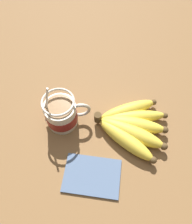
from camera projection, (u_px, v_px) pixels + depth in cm
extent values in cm
cube|color=brown|center=(77.00, 131.00, 62.15)|extent=(137.71, 137.71, 3.05)
cylinder|color=beige|center=(61.00, 114.00, 58.61)|extent=(8.43, 8.43, 7.97)
cylinder|color=maroon|center=(61.00, 115.00, 59.01)|extent=(8.63, 8.63, 3.53)
torus|color=beige|center=(80.00, 110.00, 58.04)|extent=(5.74, 0.90, 5.74)
cylinder|color=#997551|center=(59.00, 106.00, 55.09)|extent=(7.23, 7.23, 0.40)
torus|color=beige|center=(58.00, 102.00, 53.37)|extent=(8.43, 8.43, 0.60)
cylinder|color=silver|center=(47.00, 106.00, 54.42)|extent=(3.56, 0.50, 14.37)
ellipsoid|color=silver|center=(57.00, 119.00, 60.65)|extent=(3.00, 2.00, 0.80)
cylinder|color=#4C381E|center=(98.00, 118.00, 59.36)|extent=(2.00, 2.00, 3.00)
ellipsoid|color=gold|center=(126.00, 140.00, 56.94)|extent=(14.48, 15.33, 4.10)
sphere|color=#4C381E|center=(153.00, 160.00, 54.14)|extent=(1.84, 1.84, 1.84)
ellipsoid|color=gold|center=(131.00, 133.00, 57.81)|extent=(17.28, 13.26, 4.32)
sphere|color=#4C381E|center=(164.00, 146.00, 55.87)|extent=(1.94, 1.94, 1.94)
ellipsoid|color=gold|center=(133.00, 125.00, 59.15)|extent=(17.72, 9.27, 4.15)
sphere|color=#4C381E|center=(165.00, 130.00, 58.34)|extent=(1.87, 1.87, 1.87)
ellipsoid|color=gold|center=(133.00, 117.00, 60.67)|extent=(18.02, 4.55, 3.60)
sphere|color=#4C381E|center=(165.00, 115.00, 61.01)|extent=(1.62, 1.62, 1.62)
ellipsoid|color=gold|center=(128.00, 110.00, 61.71)|extent=(16.59, 7.04, 3.82)
sphere|color=#4C381E|center=(154.00, 102.00, 63.06)|extent=(1.72, 1.72, 1.72)
cube|color=slate|center=(92.00, 176.00, 53.93)|extent=(15.95, 13.03, 0.60)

